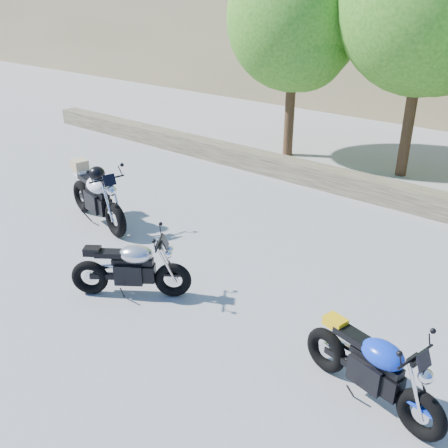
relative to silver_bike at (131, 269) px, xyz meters
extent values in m
plane|color=#929398|center=(0.23, 0.75, -0.47)|extent=(90.00, 90.00, 0.00)
cube|color=#443C2D|center=(0.23, 6.25, -0.22)|extent=(22.00, 0.55, 0.50)
cylinder|color=#382314|center=(-2.27, 7.95, 1.04)|extent=(0.28, 0.28, 3.02)
sphere|color=#286616|center=(-2.27, 7.95, 3.31)|extent=(3.67, 3.67, 3.67)
sphere|color=#286616|center=(-1.77, 7.65, 2.66)|extent=(2.38, 2.38, 2.38)
cylinder|color=#382314|center=(1.03, 8.35, 1.21)|extent=(0.28, 0.28, 3.36)
sphere|color=#286616|center=(1.03, 8.35, 3.73)|extent=(4.08, 4.08, 4.08)
sphere|color=#286616|center=(1.53, 8.05, 3.01)|extent=(2.64, 2.64, 2.64)
torus|color=black|center=(0.52, 0.39, -0.17)|extent=(0.56, 0.47, 0.59)
torus|color=black|center=(-0.54, -0.40, -0.17)|extent=(0.56, 0.47, 0.59)
cylinder|color=silver|center=(0.52, 0.39, -0.17)|extent=(0.18, 0.15, 0.20)
cylinder|color=silver|center=(-0.54, -0.40, -0.17)|extent=(0.18, 0.15, 0.20)
cube|color=black|center=(-0.03, -0.02, -0.06)|extent=(0.52, 0.49, 0.33)
cube|color=black|center=(0.03, 0.02, 0.14)|extent=(0.61, 0.50, 0.09)
ellipsoid|color=silver|center=(0.08, 0.06, 0.27)|extent=(0.64, 0.60, 0.28)
cube|color=black|center=(-0.25, -0.18, 0.27)|extent=(0.49, 0.44, 0.08)
cube|color=black|center=(-0.47, -0.35, 0.31)|extent=(0.32, 0.30, 0.12)
cylinder|color=black|center=(0.37, 0.28, 0.48)|extent=(0.39, 0.51, 0.03)
sphere|color=silver|center=(0.49, 0.37, 0.32)|extent=(0.17, 0.17, 0.17)
torus|color=black|center=(-1.86, 1.19, -0.12)|extent=(0.73, 0.32, 0.71)
torus|color=black|center=(-3.42, 1.53, -0.12)|extent=(0.73, 0.32, 0.71)
cylinder|color=silver|center=(-1.86, 1.19, -0.12)|extent=(0.25, 0.10, 0.24)
cylinder|color=silver|center=(-3.42, 1.53, -0.12)|extent=(0.25, 0.10, 0.24)
cube|color=black|center=(-2.66, 1.37, 0.02)|extent=(0.59, 0.44, 0.40)
cube|color=black|center=(-2.59, 1.35, 0.26)|extent=(0.79, 0.34, 0.11)
ellipsoid|color=white|center=(-2.51, 1.34, 0.41)|extent=(0.71, 0.55, 0.34)
cube|color=black|center=(-2.99, 1.44, 0.41)|extent=(0.59, 0.36, 0.10)
cube|color=white|center=(-3.31, 1.51, 0.46)|extent=(0.35, 0.28, 0.14)
cylinder|color=black|center=(-2.08, 1.24, 0.67)|extent=(0.19, 0.72, 0.04)
sphere|color=silver|center=(-1.91, 1.20, 0.48)|extent=(0.20, 0.20, 0.20)
ellipsoid|color=black|center=(-2.51, 1.34, 0.66)|extent=(0.37, 0.38, 0.29)
cube|color=tan|center=(-3.35, 1.52, 0.61)|extent=(0.39, 0.35, 0.22)
torus|color=black|center=(4.53, 0.13, -0.17)|extent=(0.62, 0.28, 0.60)
torus|color=black|center=(3.22, 0.42, -0.17)|extent=(0.62, 0.28, 0.60)
cylinder|color=silver|center=(4.53, 0.13, -0.17)|extent=(0.21, 0.08, 0.21)
cylinder|color=silver|center=(3.22, 0.42, -0.17)|extent=(0.21, 0.08, 0.21)
cube|color=black|center=(3.86, 0.28, -0.06)|extent=(0.50, 0.37, 0.34)
cube|color=black|center=(3.92, 0.26, 0.15)|extent=(0.67, 0.29, 0.09)
ellipsoid|color=#0D2EC5|center=(3.99, 0.25, 0.28)|extent=(0.60, 0.47, 0.28)
cube|color=black|center=(3.59, 0.34, 0.28)|extent=(0.50, 0.30, 0.08)
cube|color=#E2AC0B|center=(3.31, 0.40, 0.31)|extent=(0.30, 0.24, 0.12)
cylinder|color=black|center=(4.35, 0.17, 0.49)|extent=(0.16, 0.61, 0.03)
sphere|color=silver|center=(4.50, 0.14, 0.33)|extent=(0.17, 0.17, 0.17)
camera|label=1|loc=(5.45, -4.28, 3.94)|focal=40.00mm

